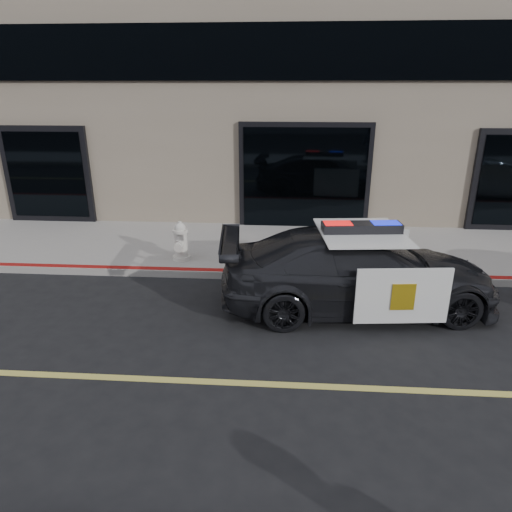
{
  "coord_description": "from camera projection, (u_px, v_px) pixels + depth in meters",
  "views": [
    {
      "loc": [
        -1.44,
        -5.09,
        3.73
      ],
      "look_at": [
        -1.95,
        2.2,
        1.0
      ],
      "focal_mm": 32.0,
      "sensor_mm": 36.0,
      "label": 1
    }
  ],
  "objects": [
    {
      "name": "ground",
      "position": [
        393.0,
        390.0,
        5.97
      ],
      "size": [
        120.0,
        120.0,
        0.0
      ],
      "primitive_type": "plane",
      "color": "black",
      "rests_on": "ground"
    },
    {
      "name": "sidewalk_n",
      "position": [
        347.0,
        250.0,
        10.85
      ],
      "size": [
        60.0,
        3.5,
        0.15
      ],
      "primitive_type": "cube",
      "color": "gray",
      "rests_on": "ground"
    },
    {
      "name": "building_n",
      "position": [
        340.0,
        5.0,
        13.67
      ],
      "size": [
        60.0,
        7.0,
        12.0
      ],
      "primitive_type": "cube",
      "color": "#756856",
      "rests_on": "ground"
    },
    {
      "name": "police_car",
      "position": [
        358.0,
        270.0,
        7.97
      ],
      "size": [
        2.87,
        5.17,
        1.57
      ],
      "color": "black",
      "rests_on": "ground"
    },
    {
      "name": "fire_hydrant",
      "position": [
        181.0,
        242.0,
        9.88
      ],
      "size": [
        0.39,
        0.54,
        0.86
      ],
      "color": "silver",
      "rests_on": "sidewalk_n"
    }
  ]
}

